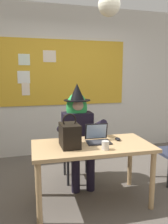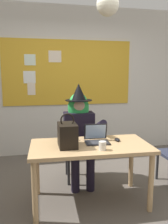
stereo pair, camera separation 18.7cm
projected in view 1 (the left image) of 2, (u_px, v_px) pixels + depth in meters
ground_plane at (93, 204)px, 2.67m from camera, size 24.00×24.00×0.00m
wall_back_bulletin at (63, 81)px, 4.25m from camera, size 5.38×2.05×2.76m
desk_main at (92, 152)px, 2.61m from camera, size 1.40×0.76×0.72m
chair_at_desk at (77, 143)px, 3.31m from camera, size 0.44×0.44×0.92m
person_costumed at (78, 127)px, 3.14m from camera, size 0.61×0.66×1.39m
laptop at (98, 138)px, 2.69m from camera, size 0.30×0.26×0.21m
computer_mouse at (118, 139)px, 2.76m from camera, size 0.06×0.10×0.03m
handbag at (70, 135)px, 2.50m from camera, size 0.20×0.30×0.38m
coffee_mug at (105, 145)px, 2.41m from camera, size 0.08×0.08×0.09m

